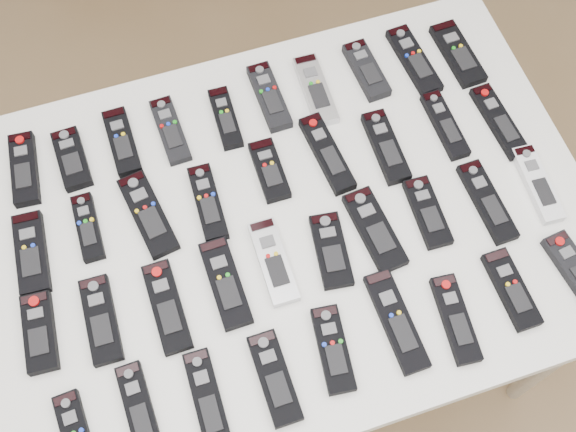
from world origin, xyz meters
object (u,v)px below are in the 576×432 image
object	(u,v)px
table	(288,232)
remote_17	(445,125)
remote_6	(315,90)
remote_23	(273,262)
remote_13	(208,203)
remote_34	(396,321)
remote_2	(122,142)
remote_24	(331,250)
remote_10	(31,253)
remote_32	(275,378)
remote_0	(24,169)
remote_16	(386,147)
remote_5	(269,97)
remote_7	(366,70)
remote_11	(88,227)
remote_27	(487,202)
remote_31	(208,401)
remote_37	(575,270)
remote_3	(170,130)
remote_18	(499,121)
remote_4	(225,118)
remote_36	(511,289)
remote_22	(225,283)
remote_15	(327,154)
remote_30	(139,409)
remote_33	(333,349)
remote_12	(148,214)
remote_35	(455,319)
remote_28	(538,184)
remote_14	(269,170)
remote_26	(427,212)
remote_21	(167,307)
remote_25	(375,230)
remote_9	(458,54)

from	to	relation	value
table	remote_17	bearing A→B (deg)	15.05
remote_6	remote_23	bearing A→B (deg)	-118.48
remote_13	remote_34	size ratio (longest dim) A/B	0.84
remote_2	remote_24	xyz separation A→B (m)	(0.34, -0.38, -0.00)
remote_10	remote_32	size ratio (longest dim) A/B	1.00
remote_32	remote_0	bearing A→B (deg)	121.59
remote_6	remote_16	distance (m)	0.21
remote_5	remote_7	distance (m)	0.23
remote_23	remote_16	bearing A→B (deg)	30.21
remote_11	remote_17	world-z (taller)	same
remote_13	remote_27	world-z (taller)	remote_13
remote_31	remote_34	distance (m)	0.38
remote_31	remote_37	bearing A→B (deg)	2.31
remote_3	remote_27	size ratio (longest dim) A/B	0.88
remote_18	remote_4	bearing A→B (deg)	157.84
remote_0	remote_18	distance (m)	1.02
remote_18	remote_36	world-z (taller)	remote_36
remote_22	remote_15	bearing A→B (deg)	35.91
remote_30	remote_33	size ratio (longest dim) A/B	1.03
table	remote_12	size ratio (longest dim) A/B	6.46
remote_16	remote_27	distance (m)	0.24
remote_24	remote_35	world-z (taller)	remote_35
remote_7	remote_4	bearing A→B (deg)	-179.28
remote_28	remote_4	bearing A→B (deg)	151.54
remote_31	remote_0	bearing A→B (deg)	112.99
remote_14	remote_27	size ratio (longest dim) A/B	0.76
remote_16	remote_12	bearing A→B (deg)	-179.25
remote_3	remote_37	bearing A→B (deg)	-42.02
remote_28	remote_2	bearing A→B (deg)	158.74
remote_15	remote_26	xyz separation A→B (m)	(0.15, -0.19, -0.00)
remote_0	remote_27	distance (m)	0.97
remote_31	remote_33	bearing A→B (deg)	5.16
remote_0	remote_4	world-z (taller)	remote_0
remote_2	remote_4	size ratio (longest dim) A/B	1.08
remote_2	remote_11	size ratio (longest dim) A/B	1.11
remote_15	remote_0	bearing A→B (deg)	160.04
remote_21	remote_36	xyz separation A→B (m)	(0.64, -0.18, 0.00)
remote_4	remote_25	bearing A→B (deg)	-56.79
remote_9	remote_15	size ratio (longest dim) A/B	0.92
table	remote_22	distance (m)	0.20
table	remote_32	size ratio (longest dim) A/B	7.19
remote_3	remote_6	world-z (taller)	remote_6
table	remote_25	distance (m)	0.19
remote_30	remote_35	size ratio (longest dim) A/B	0.98
remote_9	remote_30	bearing A→B (deg)	-150.20
remote_10	remote_15	bearing A→B (deg)	6.37
remote_2	remote_14	xyz separation A→B (m)	(0.28, -0.17, 0.00)
remote_18	remote_33	distance (m)	0.63
remote_15	remote_27	world-z (taller)	remote_15
remote_11	remote_36	xyz separation A→B (m)	(0.75, -0.39, 0.00)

